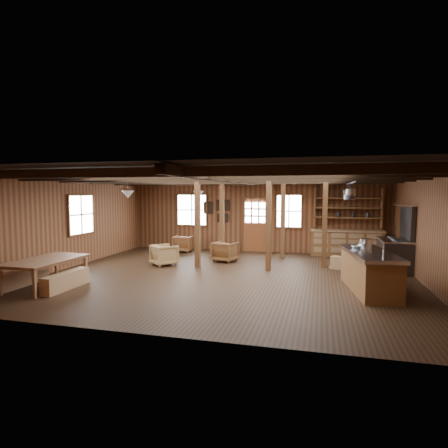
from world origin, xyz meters
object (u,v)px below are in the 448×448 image
at_px(commercial_range, 396,249).
at_px(dining_table, 48,273).
at_px(kitchen_island, 369,271).
at_px(armchair_a, 183,244).
at_px(armchair_b, 225,252).
at_px(armchair_c, 164,255).

relative_size(commercial_range, dining_table, 0.99).
relative_size(kitchen_island, commercial_range, 1.32).
xyz_separation_m(kitchen_island, commercial_range, (1.05, 2.65, 0.16)).
xyz_separation_m(dining_table, armchair_a, (1.21, 5.98, -0.03)).
height_order(armchair_a, armchair_b, armchair_b).
xyz_separation_m(dining_table, armchair_b, (3.30, 4.44, -0.01)).
relative_size(armchair_b, armchair_c, 1.01).
bearing_deg(kitchen_island, dining_table, -176.41).
xyz_separation_m(kitchen_island, armchair_a, (-6.29, 4.37, -0.16)).
relative_size(armchair_a, armchair_b, 0.95).
relative_size(dining_table, armchair_b, 2.70).
distance_m(armchair_a, armchair_c, 2.67).
relative_size(commercial_range, armchair_c, 2.71).
relative_size(armchair_a, armchair_c, 0.96).
xyz_separation_m(commercial_range, armchair_a, (-7.34, 1.72, -0.32)).
relative_size(commercial_range, armchair_a, 2.82).
height_order(kitchen_island, armchair_c, kitchen_island).
bearing_deg(armchair_a, armchair_b, 139.38).
bearing_deg(armchair_b, kitchen_island, 159.85).
bearing_deg(kitchen_island, commercial_range, 59.86).
xyz_separation_m(kitchen_island, armchair_c, (-5.92, 1.73, -0.15)).
bearing_deg(dining_table, commercial_range, -62.86).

